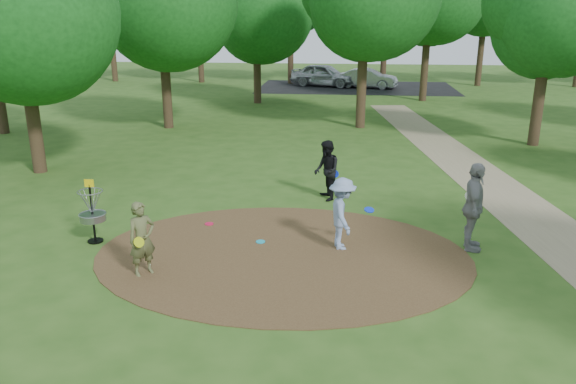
# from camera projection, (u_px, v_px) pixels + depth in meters

# --- Properties ---
(ground) EXTENTS (100.00, 100.00, 0.00)m
(ground) POSITION_uv_depth(u_px,v_px,m) (282.00, 255.00, 12.57)
(ground) COLOR #2D5119
(ground) RESTS_ON ground
(dirt_clearing) EXTENTS (8.40, 8.40, 0.02)m
(dirt_clearing) POSITION_uv_depth(u_px,v_px,m) (282.00, 254.00, 12.57)
(dirt_clearing) COLOR #47301C
(dirt_clearing) RESTS_ON ground
(footpath) EXTENTS (7.55, 39.89, 0.01)m
(footpath) POSITION_uv_depth(u_px,v_px,m) (553.00, 233.00, 13.83)
(footpath) COLOR #8C7A5B
(footpath) RESTS_ON ground
(parking_lot) EXTENTS (14.00, 8.00, 0.01)m
(parking_lot) POSITION_uv_depth(u_px,v_px,m) (356.00, 87.00, 40.80)
(parking_lot) COLOR black
(parking_lot) RESTS_ON ground
(player_observer_with_disc) EXTENTS (0.67, 0.67, 1.57)m
(player_observer_with_disc) POSITION_uv_depth(u_px,v_px,m) (142.00, 239.00, 11.41)
(player_observer_with_disc) COLOR brown
(player_observer_with_disc) RESTS_ON ground
(player_throwing_with_disc) EXTENTS (1.16, 1.19, 1.67)m
(player_throwing_with_disc) POSITION_uv_depth(u_px,v_px,m) (342.00, 214.00, 12.69)
(player_throwing_with_disc) COLOR #8399C4
(player_throwing_with_disc) RESTS_ON ground
(player_walking_with_disc) EXTENTS (0.87, 1.00, 1.74)m
(player_walking_with_disc) POSITION_uv_depth(u_px,v_px,m) (327.00, 171.00, 16.05)
(player_walking_with_disc) COLOR black
(player_walking_with_disc) RESTS_ON ground
(player_waiting_with_disc) EXTENTS (0.66, 1.26, 2.04)m
(player_waiting_with_disc) POSITION_uv_depth(u_px,v_px,m) (473.00, 207.00, 12.57)
(player_waiting_with_disc) COLOR gray
(player_waiting_with_disc) RESTS_ON ground
(disc_ground_cyan) EXTENTS (0.22, 0.22, 0.02)m
(disc_ground_cyan) POSITION_uv_depth(u_px,v_px,m) (260.00, 242.00, 13.23)
(disc_ground_cyan) COLOR #17A1BF
(disc_ground_cyan) RESTS_ON dirt_clearing
(disc_ground_red) EXTENTS (0.22, 0.22, 0.02)m
(disc_ground_red) POSITION_uv_depth(u_px,v_px,m) (209.00, 224.00, 14.34)
(disc_ground_red) COLOR #D61544
(disc_ground_red) RESTS_ON dirt_clearing
(car_left) EXTENTS (5.20, 3.32, 1.65)m
(car_left) POSITION_uv_depth(u_px,v_px,m) (324.00, 75.00, 41.21)
(car_left) COLOR #A5A9AC
(car_left) RESTS_ON ground
(car_right) EXTENTS (4.43, 2.41, 1.38)m
(car_right) POSITION_uv_depth(u_px,v_px,m) (368.00, 78.00, 40.26)
(car_right) COLOR #A0A0A7
(car_right) RESTS_ON ground
(disc_golf_basket) EXTENTS (0.63, 0.63, 1.54)m
(disc_golf_basket) POSITION_uv_depth(u_px,v_px,m) (92.00, 207.00, 13.03)
(disc_golf_basket) COLOR black
(disc_golf_basket) RESTS_ON ground
(tree_ring) EXTENTS (37.12, 45.48, 8.72)m
(tree_ring) POSITION_uv_depth(u_px,v_px,m) (351.00, 11.00, 19.16)
(tree_ring) COLOR #332316
(tree_ring) RESTS_ON ground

